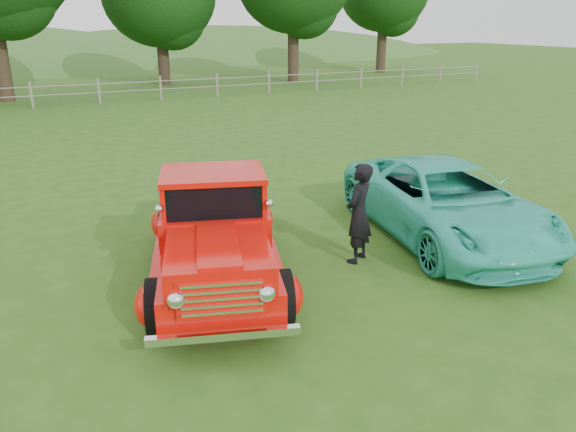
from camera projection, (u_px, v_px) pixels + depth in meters
name	position (u px, v px, depth m)	size (l,w,h in m)	color
ground	(326.00, 289.00, 8.60)	(140.00, 140.00, 0.00)	#2B5115
distant_hills	(8.00, 104.00, 58.73)	(116.00, 60.00, 18.00)	#376826
fence_line	(99.00, 91.00, 27.01)	(48.00, 0.12, 1.20)	gray
red_pickup	(215.00, 232.00, 8.67)	(3.25, 5.28, 1.78)	black
teal_sedan	(446.00, 202.00, 10.39)	(2.34, 5.08, 1.41)	#31C7AC
man	(359.00, 213.00, 9.32)	(0.62, 0.41, 1.70)	black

